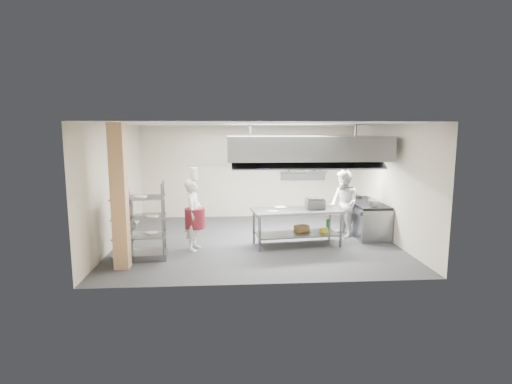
{
  "coord_description": "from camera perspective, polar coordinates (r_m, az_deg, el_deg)",
  "views": [
    {
      "loc": [
        -0.69,
        -10.08,
        2.83
      ],
      "look_at": [
        0.04,
        0.2,
        1.25
      ],
      "focal_mm": 28.0,
      "sensor_mm": 36.0,
      "label": 1
    }
  ],
  "objects": [
    {
      "name": "island_worktop",
      "position": [
        9.92,
        5.85,
        -2.67
      ],
      "size": [
        2.28,
        1.16,
        0.06
      ],
      "primitive_type": "cube",
      "rotation": [
        0.0,
        0.0,
        0.12
      ],
      "color": "slate",
      "rests_on": "island"
    },
    {
      "name": "hood_strip_a",
      "position": [
        10.56,
        1.9,
        4.64
      ],
      "size": [
        1.6,
        0.12,
        0.04
      ],
      "primitive_type": "cube",
      "color": "white",
      "rests_on": "exhaust_hood"
    },
    {
      "name": "exhaust_hood",
      "position": [
        10.67,
        6.75,
        6.35
      ],
      "size": [
        4.0,
        2.5,
        0.6
      ],
      "primitive_type": "cube",
      "color": "slate",
      "rests_on": "ceiling"
    },
    {
      "name": "column",
      "position": [
        8.58,
        -18.93,
        -0.69
      ],
      "size": [
        0.3,
        0.3,
        3.0
      ],
      "primitive_type": "cube",
      "color": "tan",
      "rests_on": "floor"
    },
    {
      "name": "wall_shelf",
      "position": [
        13.22,
        6.85,
        2.89
      ],
      "size": [
        1.5,
        0.28,
        0.04
      ],
      "primitive_type": "cube",
      "color": "slate",
      "rests_on": "wall_back"
    },
    {
      "name": "wall_back",
      "position": [
        13.16,
        -1.01,
        2.92
      ],
      "size": [
        7.0,
        0.0,
        7.0
      ],
      "primitive_type": "plane",
      "rotation": [
        1.57,
        0.0,
        0.0
      ],
      "color": "#BAAE94",
      "rests_on": "ground"
    },
    {
      "name": "hood_strip_b",
      "position": [
        10.89,
        11.39,
        4.6
      ],
      "size": [
        1.6,
        0.12,
        0.04
      ],
      "primitive_type": "cube",
      "color": "white",
      "rests_on": "exhaust_hood"
    },
    {
      "name": "cooking_range",
      "position": [
        11.48,
        15.25,
        -3.71
      ],
      "size": [
        0.8,
        2.0,
        0.84
      ],
      "primitive_type": "cube",
      "color": "slate",
      "rests_on": "floor"
    },
    {
      "name": "floor",
      "position": [
        10.49,
        -0.12,
        -6.93
      ],
      "size": [
        7.0,
        7.0,
        0.0
      ],
      "primitive_type": "plane",
      "color": "#2A2A2C",
      "rests_on": "ground"
    },
    {
      "name": "griddle",
      "position": [
        10.14,
        8.43,
        -1.64
      ],
      "size": [
        0.46,
        0.36,
        0.22
      ],
      "primitive_type": "cube",
      "rotation": [
        0.0,
        0.0,
        0.01
      ],
      "color": "slate",
      "rests_on": "island_worktop"
    },
    {
      "name": "pass_rack",
      "position": [
        9.22,
        -16.31,
        -3.99
      ],
      "size": [
        1.2,
        0.77,
        1.72
      ],
      "primitive_type": null,
      "rotation": [
        0.0,
        0.0,
        0.09
      ],
      "color": "slate",
      "rests_on": "floor"
    },
    {
      "name": "ceiling",
      "position": [
        10.1,
        -0.13,
        9.68
      ],
      "size": [
        7.0,
        7.0,
        0.0
      ],
      "primitive_type": "plane",
      "rotation": [
        3.14,
        0.0,
        0.0
      ],
      "color": "silver",
      "rests_on": "wall_back"
    },
    {
      "name": "stockpot",
      "position": [
        10.9,
        16.31,
        -1.39
      ],
      "size": [
        0.24,
        0.24,
        0.17
      ],
      "primitive_type": "cylinder",
      "color": "gray",
      "rests_on": "range_top"
    },
    {
      "name": "wall_right",
      "position": [
        10.99,
        18.4,
        1.32
      ],
      "size": [
        0.0,
        6.0,
        6.0
      ],
      "primitive_type": "plane",
      "rotation": [
        1.57,
        0.0,
        -1.57
      ],
      "color": "#BAAE94",
      "rests_on": "ground"
    },
    {
      "name": "chef_plating",
      "position": [
        9.33,
        -17.92,
        -4.14
      ],
      "size": [
        0.58,
        1.02,
        1.65
      ],
      "primitive_type": "imported",
      "rotation": [
        0.0,
        0.0,
        -1.38
      ],
      "color": "silver",
      "rests_on": "floor"
    },
    {
      "name": "wall_left",
      "position": [
        10.55,
        -19.46,
        0.97
      ],
      "size": [
        0.0,
        6.0,
        6.0
      ],
      "primitive_type": "plane",
      "rotation": [
        1.57,
        0.0,
        1.57
      ],
      "color": "#BAAE94",
      "rests_on": "ground"
    },
    {
      "name": "island_undershelf",
      "position": [
        10.05,
        5.8,
        -5.91
      ],
      "size": [
        2.09,
        1.05,
        0.04
      ],
      "primitive_type": "cube",
      "rotation": [
        0.0,
        0.0,
        0.12
      ],
      "color": "slate",
      "rests_on": "island"
    },
    {
      "name": "wicker_basket",
      "position": [
        10.2,
        6.55,
        -5.16
      ],
      "size": [
        0.4,
        0.35,
        0.15
      ],
      "primitive_type": "cube",
      "rotation": [
        0.0,
        0.0,
        0.46
      ],
      "color": "brown",
      "rests_on": "island_undershelf"
    },
    {
      "name": "plate_stack",
      "position": [
        9.29,
        -16.22,
        -5.83
      ],
      "size": [
        0.28,
        0.28,
        0.05
      ],
      "primitive_type": "cylinder",
      "color": "white",
      "rests_on": "pass_rack"
    },
    {
      "name": "island",
      "position": [
        10.01,
        5.82,
        -5.05
      ],
      "size": [
        2.28,
        1.16,
        0.91
      ],
      "primitive_type": null,
      "rotation": [
        0.0,
        0.0,
        0.12
      ],
      "color": "gray",
      "rests_on": "floor"
    },
    {
      "name": "chef_head",
      "position": [
        9.61,
        -8.87,
        -3.24
      ],
      "size": [
        0.51,
        0.69,
        1.71
      ],
      "primitive_type": "imported",
      "rotation": [
        0.0,
        0.0,
        1.4
      ],
      "color": "silver",
      "rests_on": "floor"
    },
    {
      "name": "range_top",
      "position": [
        11.4,
        15.34,
        -1.5
      ],
      "size": [
        0.78,
        1.96,
        0.06
      ],
      "primitive_type": "cube",
      "color": "black",
      "rests_on": "cooking_range"
    },
    {
      "name": "chef_line",
      "position": [
        10.96,
        12.41,
        -1.67
      ],
      "size": [
        0.85,
        1.0,
        1.78
      ],
      "primitive_type": "imported",
      "rotation": [
        0.0,
        0.0,
        -1.35
      ],
      "color": "white",
      "rests_on": "floor"
    }
  ]
}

